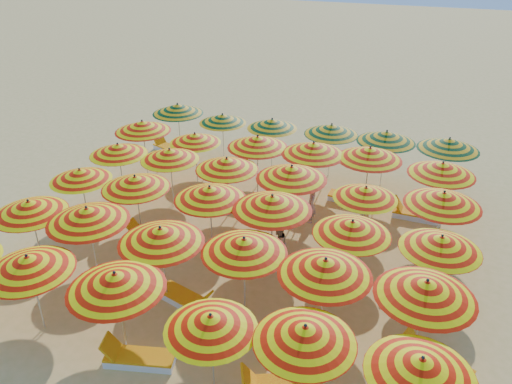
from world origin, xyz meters
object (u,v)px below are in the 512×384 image
umbrella_12 (80,175)px  umbrella_17 (441,243)px  umbrella_9 (244,246)px  beachgoer_a (311,205)px  umbrella_7 (87,215)px  umbrella_28 (370,154)px  umbrella_18 (118,149)px  umbrella_2 (116,281)px  umbrella_26 (258,142)px  umbrella_35 (449,144)px  umbrella_22 (366,193)px  umbrella_21 (292,173)px  umbrella_30 (178,109)px  beachgoer_b (278,244)px  umbrella_1 (28,264)px  umbrella_23 (443,199)px  umbrella_3 (211,323)px  umbrella_31 (223,119)px  umbrella_6 (29,207)px  lounger_0 (138,358)px  lounger_2 (186,299)px  lounger_5 (412,289)px  umbrella_20 (227,164)px  umbrella_4 (305,334)px  lounger_4 (153,237)px  umbrella_16 (352,228)px  umbrella_15 (272,203)px  umbrella_34 (386,137)px  lounger_3 (434,363)px  umbrella_27 (313,149)px  lounger_7 (415,214)px  lounger_8 (169,148)px  umbrella_8 (161,235)px  umbrella_11 (426,289)px  umbrella_5 (421,367)px  lounger_6 (352,198)px  umbrella_14 (210,193)px

umbrella_12 → umbrella_17: (11.73, -0.27, 0.08)m
umbrella_9 → beachgoer_a: bearing=84.1°
umbrella_7 → umbrella_28: bearing=45.9°
umbrella_9 → umbrella_18: size_ratio=1.20×
umbrella_2 → umbrella_26: umbrella_26 is taller
umbrella_35 → umbrella_22: bearing=-117.6°
umbrella_21 → umbrella_30: bearing=145.0°
umbrella_17 → beachgoer_b: (-4.64, 0.42, -1.36)m
umbrella_1 → umbrella_23: bearing=35.7°
umbrella_3 → umbrella_31: (-4.86, 11.85, 0.01)m
umbrella_6 → lounger_0: (5.04, -2.49, -1.91)m
umbrella_18 → umbrella_30: (0.06, 4.66, 0.12)m
umbrella_28 → lounger_2: size_ratio=1.64×
umbrella_22 → umbrella_26: size_ratio=0.85×
lounger_5 → umbrella_18: bearing=154.4°
umbrella_20 → umbrella_18: bearing=-178.9°
umbrella_3 → umbrella_7: size_ratio=0.96×
beachgoer_b → umbrella_4: bearing=32.4°
lounger_4 → umbrella_6: bearing=31.9°
umbrella_16 → lounger_0: (-4.22, -4.64, -1.91)m
umbrella_15 → umbrella_34: bearing=69.5°
lounger_2 → lounger_3: 6.70m
umbrella_4 → umbrella_18: umbrella_4 is taller
umbrella_31 → umbrella_35: (9.43, -0.20, 0.22)m
umbrella_27 → lounger_2: umbrella_27 is taller
umbrella_15 → lounger_7: umbrella_15 is taller
lounger_8 → umbrella_8: bearing=138.0°
umbrella_15 → lounger_0: 5.64m
umbrella_1 → umbrella_26: bearing=73.2°
umbrella_11 → lounger_0: 7.05m
umbrella_23 → lounger_7: bearing=106.3°
umbrella_11 → lounger_0: bearing=-159.0°
umbrella_35 → umbrella_30: bearing=179.1°
umbrella_2 → beachgoer_b: (2.43, 4.90, -1.51)m
umbrella_7 → lounger_5: 9.59m
umbrella_26 → umbrella_7: bearing=-111.6°
umbrella_27 → lounger_2: bearing=-104.5°
umbrella_5 → umbrella_21: 8.30m
umbrella_15 → lounger_3: size_ratio=1.64×
umbrella_7 → umbrella_27: 8.39m
umbrella_27 → lounger_6: size_ratio=1.77×
umbrella_31 → lounger_4: umbrella_31 is taller
umbrella_5 → umbrella_16: (-2.14, 4.44, 0.04)m
umbrella_6 → umbrella_28: umbrella_28 is taller
umbrella_11 → lounger_7: bearing=93.8°
umbrella_8 → umbrella_11: 6.79m
lounger_8 → beachgoer_a: size_ratio=1.34×
umbrella_14 → umbrella_31: 7.27m
beachgoer_a → umbrella_23: bearing=66.1°
beachgoer_a → umbrella_4: bearing=0.3°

